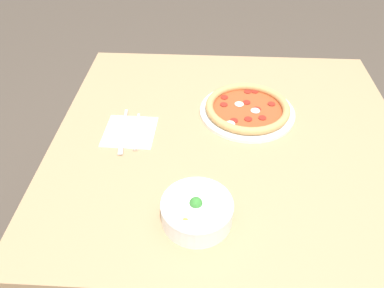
{
  "coord_description": "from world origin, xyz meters",
  "views": [
    {
      "loc": [
        0.07,
        0.92,
        1.5
      ],
      "look_at": [
        0.12,
        0.07,
        0.76
      ],
      "focal_mm": 35.0,
      "sensor_mm": 36.0,
      "label": 1
    }
  ],
  "objects_px": {
    "fork": "(137,131)",
    "knife": "(124,129)",
    "bowl": "(197,210)",
    "pizza": "(247,109)"
  },
  "relations": [
    {
      "from": "fork",
      "to": "knife",
      "type": "distance_m",
      "value": 0.05
    },
    {
      "from": "bowl",
      "to": "fork",
      "type": "bearing_deg",
      "value": -58.42
    },
    {
      "from": "fork",
      "to": "knife",
      "type": "xyz_separation_m",
      "value": [
        0.04,
        -0.01,
        -0.0
      ]
    },
    {
      "from": "knife",
      "to": "pizza",
      "type": "bearing_deg",
      "value": 99.93
    },
    {
      "from": "bowl",
      "to": "knife",
      "type": "distance_m",
      "value": 0.43
    },
    {
      "from": "knife",
      "to": "fork",
      "type": "bearing_deg",
      "value": 74.21
    },
    {
      "from": "bowl",
      "to": "fork",
      "type": "xyz_separation_m",
      "value": [
        0.21,
        -0.34,
        -0.03
      ]
    },
    {
      "from": "pizza",
      "to": "bowl",
      "type": "bearing_deg",
      "value": 71.79
    },
    {
      "from": "bowl",
      "to": "fork",
      "type": "distance_m",
      "value": 0.4
    },
    {
      "from": "fork",
      "to": "bowl",
      "type": "bearing_deg",
      "value": 25.66
    }
  ]
}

